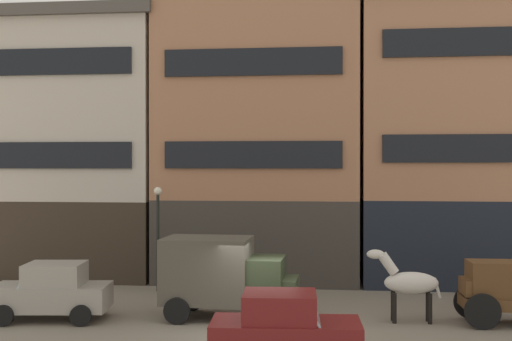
{
  "coord_description": "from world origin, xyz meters",
  "views": [
    {
      "loc": [
        2.07,
        -19.09,
        4.99
      ],
      "look_at": [
        -0.23,
        1.86,
        4.8
      ],
      "focal_mm": 44.88,
      "sensor_mm": 36.0,
      "label": 1
    }
  ],
  "objects_px": {
    "cargo_wagon": "(504,288)",
    "streetlamp_curbside": "(158,224)",
    "draft_horse": "(408,282)",
    "sedan_dark": "(52,291)",
    "sedan_light": "(284,329)",
    "delivery_truck_near": "(225,275)"
  },
  "relations": [
    {
      "from": "cargo_wagon",
      "to": "streetlamp_curbside",
      "type": "bearing_deg",
      "value": 161.78
    },
    {
      "from": "cargo_wagon",
      "to": "draft_horse",
      "type": "relative_size",
      "value": 1.25
    },
    {
      "from": "cargo_wagon",
      "to": "streetlamp_curbside",
      "type": "relative_size",
      "value": 0.71
    },
    {
      "from": "sedan_dark",
      "to": "sedan_light",
      "type": "xyz_separation_m",
      "value": [
        7.76,
        -3.93,
        0.0
      ]
    },
    {
      "from": "sedan_dark",
      "to": "streetlamp_curbside",
      "type": "height_order",
      "value": "streetlamp_curbside"
    },
    {
      "from": "cargo_wagon",
      "to": "draft_horse",
      "type": "height_order",
      "value": "draft_horse"
    },
    {
      "from": "cargo_wagon",
      "to": "sedan_light",
      "type": "distance_m",
      "value": 8.17
    },
    {
      "from": "sedan_dark",
      "to": "streetlamp_curbside",
      "type": "bearing_deg",
      "value": 66.11
    },
    {
      "from": "delivery_truck_near",
      "to": "sedan_light",
      "type": "xyz_separation_m",
      "value": [
        2.24,
        -4.71,
        -0.51
      ]
    },
    {
      "from": "delivery_truck_near",
      "to": "sedan_dark",
      "type": "relative_size",
      "value": 1.14
    },
    {
      "from": "sedan_dark",
      "to": "sedan_light",
      "type": "height_order",
      "value": "same"
    },
    {
      "from": "sedan_light",
      "to": "draft_horse",
      "type": "bearing_deg",
      "value": 53.4
    },
    {
      "from": "draft_horse",
      "to": "sedan_dark",
      "type": "xyz_separation_m",
      "value": [
        -11.37,
        -0.93,
        -0.36
      ]
    },
    {
      "from": "delivery_truck_near",
      "to": "sedan_light",
      "type": "bearing_deg",
      "value": -64.53
    },
    {
      "from": "streetlamp_curbside",
      "to": "sedan_light",
      "type": "bearing_deg",
      "value": -57.79
    },
    {
      "from": "sedan_dark",
      "to": "sedan_light",
      "type": "bearing_deg",
      "value": -26.85
    },
    {
      "from": "sedan_dark",
      "to": "cargo_wagon",
      "type": "bearing_deg",
      "value": 3.73
    },
    {
      "from": "cargo_wagon",
      "to": "sedan_dark",
      "type": "relative_size",
      "value": 0.76
    },
    {
      "from": "sedan_dark",
      "to": "sedan_light",
      "type": "distance_m",
      "value": 8.7
    },
    {
      "from": "draft_horse",
      "to": "delivery_truck_near",
      "type": "xyz_separation_m",
      "value": [
        -5.85,
        -0.15,
        0.15
      ]
    },
    {
      "from": "sedan_dark",
      "to": "delivery_truck_near",
      "type": "bearing_deg",
      "value": 8.02
    },
    {
      "from": "draft_horse",
      "to": "delivery_truck_near",
      "type": "distance_m",
      "value": 5.85
    }
  ]
}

